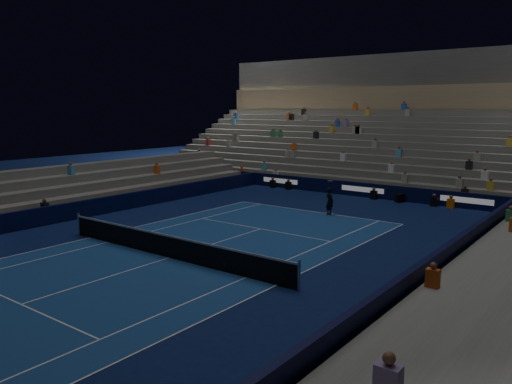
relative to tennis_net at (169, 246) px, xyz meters
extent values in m
plane|color=#0B1744|center=(0.00, 0.00, -0.50)|extent=(90.00, 90.00, 0.00)
cube|color=navy|center=(0.00, 0.00, -0.50)|extent=(10.97, 23.77, 0.01)
cube|color=black|center=(0.00, 18.50, 0.00)|extent=(44.00, 0.25, 1.00)
cube|color=black|center=(9.70, 0.00, 0.00)|extent=(0.25, 37.00, 1.00)
cube|color=black|center=(-9.70, 0.00, 0.00)|extent=(0.25, 37.00, 1.00)
cube|color=#60605B|center=(0.00, 19.50, -0.25)|extent=(44.00, 1.00, 0.50)
cube|color=#60605B|center=(0.00, 20.50, 0.00)|extent=(44.00, 1.00, 1.00)
cube|color=#60605B|center=(0.00, 21.50, 0.25)|extent=(44.00, 1.00, 1.50)
cube|color=#60605B|center=(0.00, 22.50, 0.50)|extent=(44.00, 1.00, 2.00)
cube|color=#60605B|center=(0.00, 23.50, 0.75)|extent=(44.00, 1.00, 2.50)
cube|color=#60605B|center=(0.00, 24.50, 1.00)|extent=(44.00, 1.00, 3.00)
cube|color=#60605B|center=(0.00, 25.50, 1.25)|extent=(44.00, 1.00, 3.50)
cube|color=#60605B|center=(0.00, 26.50, 1.50)|extent=(44.00, 1.00, 4.00)
cube|color=#60605B|center=(0.00, 27.50, 1.75)|extent=(44.00, 1.00, 4.50)
cube|color=#60605B|center=(0.00, 28.50, 2.00)|extent=(44.00, 1.00, 5.00)
cube|color=#60605B|center=(0.00, 29.50, 2.25)|extent=(44.00, 1.00, 5.50)
cube|color=#60605B|center=(0.00, 30.50, 2.50)|extent=(44.00, 1.00, 6.00)
cube|color=#907B59|center=(0.00, 31.60, 6.60)|extent=(44.00, 0.60, 2.20)
cube|color=#484845|center=(0.00, 33.00, 9.20)|extent=(44.00, 2.40, 3.00)
cube|color=slate|center=(10.50, 0.00, -0.25)|extent=(1.00, 37.00, 0.50)
cube|color=slate|center=(11.50, 0.00, 0.00)|extent=(1.00, 37.00, 1.00)
cube|color=slate|center=(12.50, 0.00, 0.25)|extent=(1.00, 37.00, 1.50)
cube|color=slate|center=(-10.50, 0.00, -0.25)|extent=(1.00, 37.00, 0.50)
cube|color=slate|center=(-11.50, 0.00, 0.00)|extent=(1.00, 37.00, 1.00)
cube|color=slate|center=(-12.50, 0.00, 0.25)|extent=(1.00, 37.00, 1.50)
cube|color=slate|center=(-13.50, 0.00, 0.50)|extent=(1.00, 37.00, 2.00)
cylinder|color=#B2B2B7|center=(-6.40, 0.00, 0.05)|extent=(0.10, 0.10, 1.10)
cylinder|color=#B2B2B7|center=(6.40, 0.00, 0.05)|extent=(0.10, 0.10, 1.10)
cube|color=black|center=(0.00, 0.00, -0.05)|extent=(12.80, 0.03, 0.90)
cube|color=white|center=(0.00, 0.00, 0.44)|extent=(12.80, 0.04, 0.08)
imported|color=black|center=(1.10, 11.67, 0.31)|extent=(0.70, 0.59, 1.64)
cube|color=black|center=(2.84, 18.08, -0.22)|extent=(0.61, 0.65, 0.57)
cylinder|color=black|center=(2.84, 17.65, -0.05)|extent=(0.29, 0.38, 0.16)
camera|label=1|loc=(15.22, -14.04, 5.68)|focal=35.47mm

